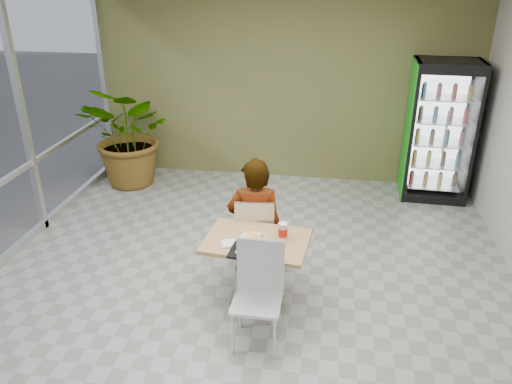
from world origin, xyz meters
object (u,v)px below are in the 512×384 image
at_px(soda_cup, 283,231).
at_px(beverage_fridge, 439,131).
at_px(chair_near, 259,285).
at_px(dining_table, 257,257).
at_px(cafeteria_tray, 251,252).
at_px(potted_plant, 132,136).
at_px(seated_woman, 255,229).
at_px(chair_far, 255,231).

height_order(soda_cup, beverage_fridge, beverage_fridge).
bearing_deg(chair_near, beverage_fridge, 59.64).
height_order(dining_table, soda_cup, soda_cup).
bearing_deg(cafeteria_tray, potted_plant, 128.51).
bearing_deg(dining_table, seated_woman, 100.80).
distance_m(seated_woman, potted_plant, 3.23).
height_order(seated_woman, potted_plant, potted_plant).
xyz_separation_m(chair_far, cafeteria_tray, (0.09, -0.76, 0.19)).
xyz_separation_m(chair_far, potted_plant, (-2.33, 2.28, 0.26)).
xyz_separation_m(dining_table, potted_plant, (-2.43, 2.77, 0.29)).
bearing_deg(chair_far, seated_woman, -84.83).
bearing_deg(soda_cup, beverage_fridge, 56.45).
bearing_deg(beverage_fridge, chair_near, -118.83).
bearing_deg(cafeteria_tray, dining_table, 88.23).
bearing_deg(beverage_fridge, dining_table, -124.44).
bearing_deg(potted_plant, chair_near, -52.67).
distance_m(soda_cup, potted_plant, 3.82).
bearing_deg(dining_table, potted_plant, 131.18).
distance_m(dining_table, chair_near, 0.56).
distance_m(chair_far, potted_plant, 3.27).
height_order(chair_far, potted_plant, potted_plant).
bearing_deg(potted_plant, soda_cup, -45.28).
distance_m(dining_table, potted_plant, 3.70).
height_order(dining_table, chair_far, chair_far).
distance_m(seated_woman, soda_cup, 0.67).
relative_size(dining_table, beverage_fridge, 0.54).
relative_size(cafeteria_tray, potted_plant, 0.25).
relative_size(dining_table, chair_far, 1.14).
bearing_deg(chair_far, cafeteria_tray, 91.05).
height_order(dining_table, beverage_fridge, beverage_fridge).
xyz_separation_m(soda_cup, cafeteria_tray, (-0.27, -0.33, -0.07)).
distance_m(chair_near, beverage_fridge, 4.24).
height_order(dining_table, seated_woman, seated_woman).
xyz_separation_m(chair_far, beverage_fridge, (2.35, 2.58, 0.46)).
xyz_separation_m(seated_woman, potted_plant, (-2.32, 2.23, 0.27)).
bearing_deg(soda_cup, chair_far, 129.36).
distance_m(seated_woman, cafeteria_tray, 0.84).
bearing_deg(chair_near, chair_far, 101.30).
bearing_deg(cafeteria_tray, beverage_fridge, 55.83).
distance_m(dining_table, beverage_fridge, 3.85).
relative_size(dining_table, potted_plant, 0.67).
xyz_separation_m(dining_table, soda_cup, (0.26, 0.06, 0.30)).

